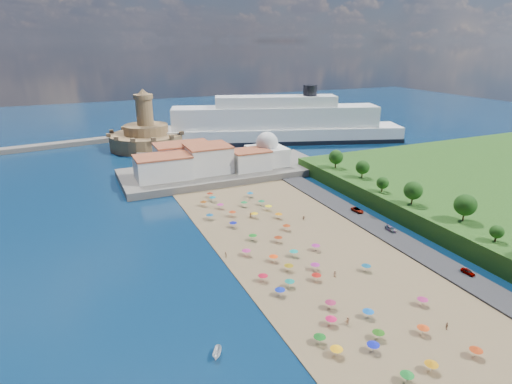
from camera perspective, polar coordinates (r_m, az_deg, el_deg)
name	(u,v)px	position (r m, az deg, el deg)	size (l,w,h in m)	color
ground	(278,246)	(125.79, 3.00, -7.17)	(700.00, 700.00, 0.00)	#071938
terrace	(224,171)	(191.57, -4.22, 2.78)	(90.00, 36.00, 3.00)	#59544C
jetty	(159,159)	(218.68, -12.84, 4.38)	(18.00, 70.00, 2.40)	#59544C
waterfront_buildings	(195,160)	(186.60, -8.11, 4.22)	(57.00, 29.00, 11.00)	silver
domed_building	(267,151)	(195.23, 1.47, 5.43)	(16.00, 16.00, 15.00)	silver
fortress	(147,136)	(246.21, -14.39, 7.23)	(40.00, 40.00, 32.40)	#9B754D
cruise_ship	(276,126)	(253.11, 2.63, 8.83)	(149.03, 67.76, 32.69)	black
beach_parasols	(294,258)	(115.04, 5.03, -8.72)	(31.63, 115.65, 2.20)	gray
beachgoers	(297,256)	(118.24, 5.46, -8.46)	(33.82, 96.40, 1.87)	tan
parked_cars	(387,226)	(140.90, 17.04, -4.41)	(2.70, 50.14, 1.37)	gray
hillside_trees	(431,196)	(144.62, 22.26, -0.52)	(11.38, 108.51, 8.27)	#382314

